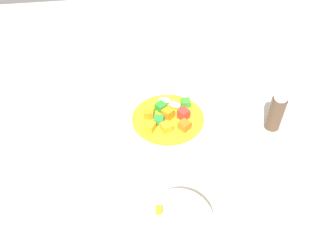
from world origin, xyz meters
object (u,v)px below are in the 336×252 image
(soup_bowl_main, at_px, (168,125))
(spoon, at_px, (85,154))
(pepper_shaker, at_px, (277,110))
(side_bowl_small, at_px, (178,225))

(soup_bowl_main, relative_size, spoon, 0.77)
(spoon, relative_size, pepper_shaker, 2.31)
(side_bowl_small, height_order, pepper_shaker, pepper_shaker)
(spoon, bearing_deg, soup_bowl_main, 118.38)
(soup_bowl_main, distance_m, spoon, 0.16)
(pepper_shaker, bearing_deg, spoon, -87.12)
(soup_bowl_main, relative_size, side_bowl_small, 1.57)
(spoon, distance_m, side_bowl_small, 0.23)
(side_bowl_small, xyz_separation_m, pepper_shaker, (-0.20, 0.23, 0.02))
(soup_bowl_main, bearing_deg, side_bowl_small, -4.66)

